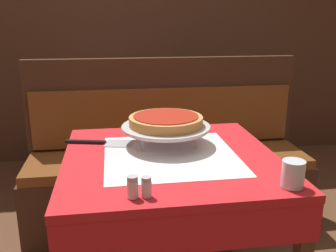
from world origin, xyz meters
name	(u,v)px	position (x,y,z in m)	size (l,w,h in m)	color
dining_table_front	(171,178)	(0.00, 0.00, 0.65)	(0.86, 0.86, 0.76)	red
dining_table_rear	(116,102)	(-0.20, 1.58, 0.63)	(0.81, 0.81, 0.75)	red
booth_bench	(168,176)	(0.11, 0.78, 0.32)	(1.74, 0.48, 1.05)	#3D2316
back_wall_panel	(135,29)	(0.00, 2.06, 1.20)	(6.00, 0.04, 2.40)	#4C2D1E
pizza_pan_stand	(167,128)	(0.00, 0.13, 0.83)	(0.39, 0.39, 0.09)	#ADADB2
deep_dish_pizza	(167,121)	(0.00, 0.13, 0.87)	(0.32, 0.32, 0.04)	#C68E47
pizza_server	(103,143)	(-0.27, 0.19, 0.76)	(0.31, 0.13, 0.01)	#BCBCC1
water_glass_near	(293,174)	(0.35, -0.35, 0.80)	(0.08, 0.08, 0.09)	silver
salt_shaker	(133,187)	(-0.18, -0.35, 0.79)	(0.04, 0.04, 0.07)	silver
pepper_shaker	(146,187)	(-0.13, -0.35, 0.79)	(0.03, 0.03, 0.07)	silver
condiment_caddy	(114,85)	(-0.20, 1.51, 0.79)	(0.14, 0.14, 0.18)	black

